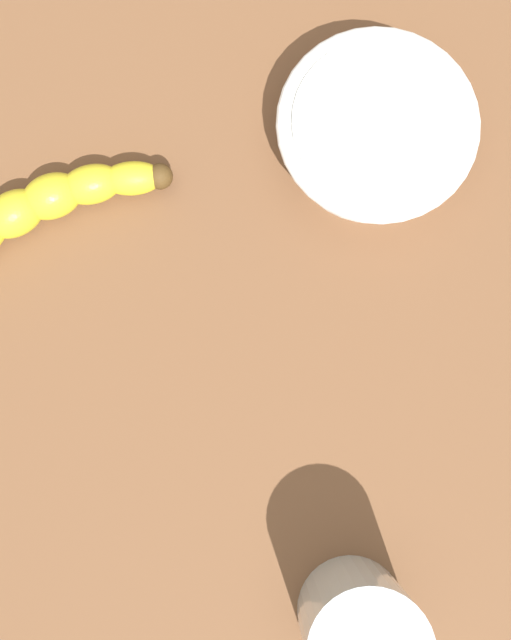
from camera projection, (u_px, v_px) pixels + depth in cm
name	position (u px, v px, depth cm)	size (l,w,h in cm)	color
wooden_tabletop	(221.00, 376.00, 59.91)	(120.00, 120.00, 3.00)	brown
banana	(36.00, 212.00, 58.19)	(17.95, 13.69, 3.46)	yellow
smoothie_glass	(360.00, 629.00, 51.62)	(8.01, 8.01, 10.18)	silver
ceramic_bowl	(375.00, 131.00, 57.71)	(15.20, 15.20, 4.92)	white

